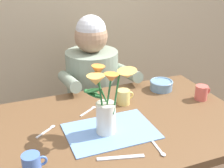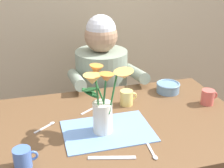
{
  "view_description": "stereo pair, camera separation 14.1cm",
  "coord_description": "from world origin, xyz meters",
  "views": [
    {
      "loc": [
        -0.51,
        -1.15,
        1.49
      ],
      "look_at": [
        -0.03,
        0.05,
        0.92
      ],
      "focal_mm": 48.4,
      "sensor_mm": 36.0,
      "label": 1
    },
    {
      "loc": [
        -0.38,
        -1.19,
        1.49
      ],
      "look_at": [
        -0.03,
        0.05,
        0.92
      ],
      "focal_mm": 48.4,
      "sensor_mm": 36.0,
      "label": 2
    }
  ],
  "objects": [
    {
      "name": "ceramic_mug",
      "position": [
        -0.45,
        -0.22,
        0.78
      ],
      "size": [
        0.09,
        0.07,
        0.08
      ],
      "color": "#476BB7",
      "rests_on": "dining_table"
    },
    {
      "name": "spoon_2",
      "position": [
        -0.34,
        0.05,
        0.74
      ],
      "size": [
        0.1,
        0.08,
        0.01
      ],
      "color": "silver",
      "rests_on": "dining_table"
    },
    {
      "name": "dining_table",
      "position": [
        0.0,
        0.0,
        0.64
      ],
      "size": [
        1.2,
        0.8,
        0.74
      ],
      "color": "brown",
      "rests_on": "ground_plane"
    },
    {
      "name": "spoon_0",
      "position": [
        0.05,
        -0.28,
        0.74
      ],
      "size": [
        0.02,
        0.12,
        0.01
      ],
      "color": "silver",
      "rests_on": "dining_table"
    },
    {
      "name": "ceramic_bowl",
      "position": [
        0.36,
        0.25,
        0.77
      ],
      "size": [
        0.14,
        0.14,
        0.06
      ],
      "color": "#6689A8",
      "rests_on": "dining_table"
    },
    {
      "name": "striped_placemat",
      "position": [
        -0.08,
        -0.07,
        0.74
      ],
      "size": [
        0.4,
        0.28,
        0.0
      ],
      "primitive_type": "cube",
      "color": "#6B93D1",
      "rests_on": "dining_table"
    },
    {
      "name": "flower_vase",
      "position": [
        -0.1,
        -0.06,
        0.9
      ],
      "size": [
        0.24,
        0.18,
        0.3
      ],
      "color": "silver",
      "rests_on": "dining_table"
    },
    {
      "name": "coffee_cup",
      "position": [
        0.5,
        0.05,
        0.78
      ],
      "size": [
        0.09,
        0.07,
        0.08
      ],
      "color": "#CC564C",
      "rests_on": "dining_table"
    },
    {
      "name": "seated_person",
      "position": [
        0.05,
        0.62,
        0.56
      ],
      "size": [
        0.45,
        0.47,
        1.14
      ],
      "rotation": [
        0.0,
        0.0,
        -0.03
      ],
      "color": "#4C4C56",
      "rests_on": "ground_plane"
    },
    {
      "name": "tea_cup",
      "position": [
        0.08,
        0.16,
        0.78
      ],
      "size": [
        0.09,
        0.07,
        0.08
      ],
      "color": "#E5C666",
      "rests_on": "dining_table"
    },
    {
      "name": "dinner_knife",
      "position": [
        -0.12,
        -0.26,
        0.74
      ],
      "size": [
        0.19,
        0.06,
        0.0
      ],
      "primitive_type": "cube",
      "rotation": [
        0.0,
        0.0,
        -0.25
      ],
      "color": "silver",
      "rests_on": "dining_table"
    },
    {
      "name": "spoon_1",
      "position": [
        -0.11,
        0.16,
        0.74
      ],
      "size": [
        0.11,
        0.08,
        0.01
      ],
      "color": "silver",
      "rests_on": "dining_table"
    }
  ]
}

